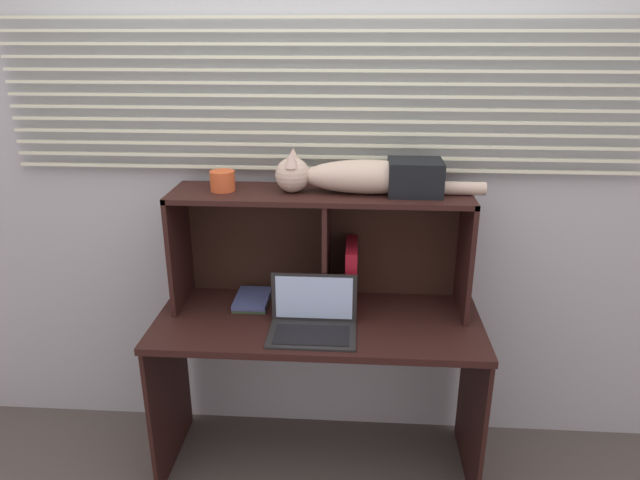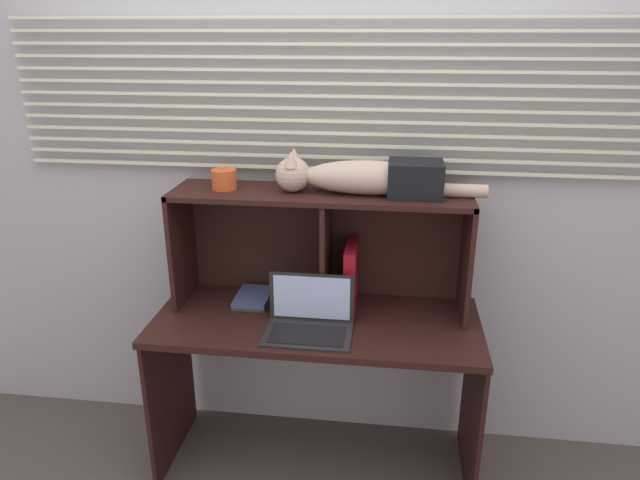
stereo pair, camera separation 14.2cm
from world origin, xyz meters
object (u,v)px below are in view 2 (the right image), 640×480
(laptop, at_px, (309,320))
(small_basket, at_px, (224,179))
(book_stack, at_px, (253,298))
(storage_box, at_px, (415,179))
(cat, at_px, (355,177))
(binder_upright, at_px, (351,277))

(laptop, height_order, small_basket, small_basket)
(book_stack, bearing_deg, storage_box, 0.13)
(book_stack, xyz_separation_m, small_basket, (-0.10, 0.00, 0.54))
(cat, relative_size, binder_upright, 2.91)
(small_basket, bearing_deg, storage_box, 0.00)
(small_basket, xyz_separation_m, storage_box, (0.79, 0.00, 0.03))
(cat, height_order, storage_box, cat)
(small_basket, bearing_deg, laptop, -30.43)
(cat, xyz_separation_m, binder_upright, (-0.01, 0.00, -0.44))
(small_basket, bearing_deg, book_stack, -0.84)
(storage_box, bearing_deg, small_basket, 180.00)
(book_stack, bearing_deg, laptop, -38.43)
(binder_upright, height_order, book_stack, binder_upright)
(small_basket, distance_m, storage_box, 0.79)
(binder_upright, height_order, storage_box, storage_box)
(laptop, relative_size, book_stack, 1.57)
(binder_upright, bearing_deg, laptop, -123.16)
(laptop, relative_size, binder_upright, 1.20)
(cat, distance_m, small_basket, 0.55)
(binder_upright, relative_size, book_stack, 1.31)
(cat, distance_m, binder_upright, 0.44)
(laptop, height_order, storage_box, storage_box)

